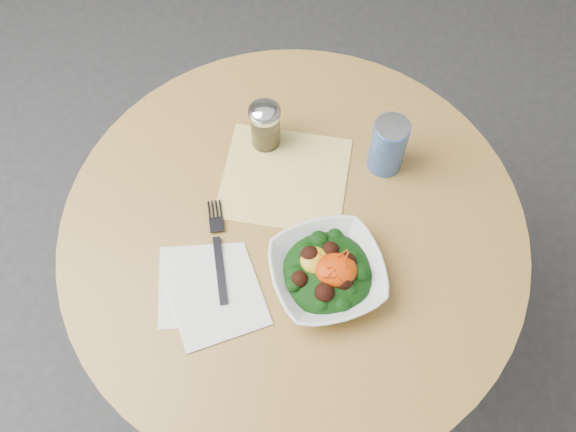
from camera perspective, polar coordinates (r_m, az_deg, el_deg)
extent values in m
plane|color=#323234|center=(1.93, 0.31, -11.02)|extent=(6.00, 6.00, 0.00)
cylinder|color=black|center=(1.92, 0.31, -10.90)|extent=(0.52, 0.52, 0.03)
cylinder|color=black|center=(1.59, 0.37, -7.48)|extent=(0.10, 0.10, 0.71)
cylinder|color=#C69247|center=(1.25, 0.47, -1.68)|extent=(0.90, 0.90, 0.04)
cube|color=#E0B40B|center=(1.28, -0.29, 3.40)|extent=(0.27, 0.26, 0.00)
cube|color=white|center=(1.19, -7.58, -6.07)|extent=(0.18, 0.18, 0.00)
cube|color=white|center=(1.18, -6.33, -7.28)|extent=(0.21, 0.21, 0.00)
imported|color=white|center=(1.17, 3.50, -5.09)|extent=(0.26, 0.26, 0.05)
ellipsoid|color=black|center=(1.17, 3.49, -5.11)|extent=(0.17, 0.17, 0.06)
ellipsoid|color=gold|center=(1.15, 2.39, -3.93)|extent=(0.05, 0.05, 0.02)
ellipsoid|color=#D55004|center=(1.14, 4.29, -4.78)|extent=(0.08, 0.06, 0.03)
cube|color=black|center=(1.19, -6.06, -4.80)|extent=(0.04, 0.14, 0.00)
cube|color=black|center=(1.24, -6.45, -0.13)|extent=(0.04, 0.08, 0.00)
cylinder|color=silver|center=(1.29, -2.04, 7.85)|extent=(0.06, 0.06, 0.09)
cylinder|color=olive|center=(1.31, -2.01, 7.35)|extent=(0.05, 0.05, 0.05)
cylinder|color=silver|center=(1.25, -2.11, 9.16)|extent=(0.06, 0.06, 0.01)
ellipsoid|color=silver|center=(1.24, -2.12, 9.31)|extent=(0.06, 0.06, 0.03)
cylinder|color=#0D2E98|center=(1.26, 8.88, 6.19)|extent=(0.07, 0.07, 0.13)
cylinder|color=#B4B4BB|center=(1.21, 9.32, 7.89)|extent=(0.06, 0.06, 0.00)
cube|color=#B4B4BB|center=(1.21, 9.42, 8.27)|extent=(0.02, 0.02, 0.00)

